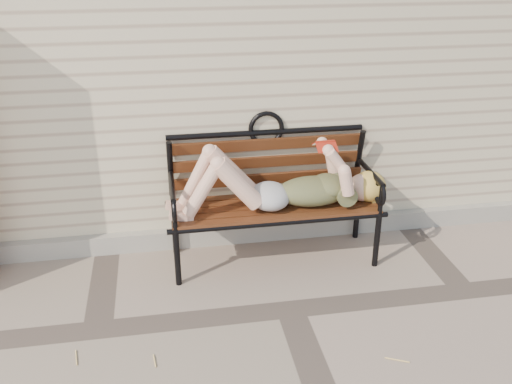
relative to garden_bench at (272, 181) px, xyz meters
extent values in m
plane|color=gray|center=(-0.02, -0.76, -0.60)|extent=(80.00, 80.00, 0.00)
cube|color=beige|center=(-0.02, 2.24, 0.90)|extent=(8.00, 4.00, 3.00)
cube|color=gray|center=(-0.02, 0.21, -0.53)|extent=(8.00, 0.10, 0.15)
cylinder|color=black|center=(-0.73, -0.33, -0.38)|extent=(0.04, 0.04, 0.45)
cylinder|color=black|center=(-0.73, 0.12, -0.38)|extent=(0.04, 0.04, 0.45)
cylinder|color=black|center=(0.73, -0.33, -0.38)|extent=(0.04, 0.04, 0.45)
cylinder|color=black|center=(0.73, 0.12, -0.38)|extent=(0.04, 0.04, 0.45)
cube|color=#522D15|center=(0.00, -0.10, -0.16)|extent=(1.51, 0.49, 0.03)
cylinder|color=black|center=(0.00, -0.33, -0.18)|extent=(1.58, 0.04, 0.04)
cylinder|color=black|center=(0.00, 0.12, -0.18)|extent=(1.58, 0.04, 0.04)
torus|color=black|center=(0.00, 0.23, 0.34)|extent=(0.27, 0.04, 0.27)
ellipsoid|color=#092C40|center=(0.28, -0.13, -0.04)|extent=(0.53, 0.31, 0.21)
ellipsoid|color=#092C40|center=(0.40, -0.13, 0.00)|extent=(0.26, 0.30, 0.16)
ellipsoid|color=silver|center=(-0.04, -0.13, -0.05)|extent=(0.30, 0.34, 0.19)
sphere|color=beige|center=(0.66, -0.13, -0.04)|extent=(0.22, 0.22, 0.22)
ellipsoid|color=#D9AA51|center=(0.71, -0.13, -0.03)|extent=(0.25, 0.25, 0.23)
cube|color=#A32212|center=(0.36, -0.13, 0.34)|extent=(0.14, 0.02, 0.02)
cube|color=white|center=(0.36, -0.18, 0.31)|extent=(0.14, 0.09, 0.05)
cube|color=white|center=(0.36, -0.09, 0.31)|extent=(0.14, 0.09, 0.05)
cube|color=#A32212|center=(0.36, -0.18, 0.31)|extent=(0.15, 0.09, 0.05)
cube|color=#A32212|center=(0.36, -0.09, 0.31)|extent=(0.15, 0.09, 0.05)
cylinder|color=#E4C16F|center=(-0.46, -0.98, -0.60)|extent=(0.13, 0.10, 0.01)
cylinder|color=#E4C16F|center=(-0.57, -1.31, -0.60)|extent=(0.06, 0.15, 0.01)
cylinder|color=#E4C16F|center=(0.70, -1.00, -0.60)|extent=(0.14, 0.05, 0.01)
cylinder|color=#E4C16F|center=(-1.05, -0.99, -0.60)|extent=(0.04, 0.18, 0.01)
camera|label=1|loc=(-0.77, -3.79, 1.70)|focal=40.00mm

